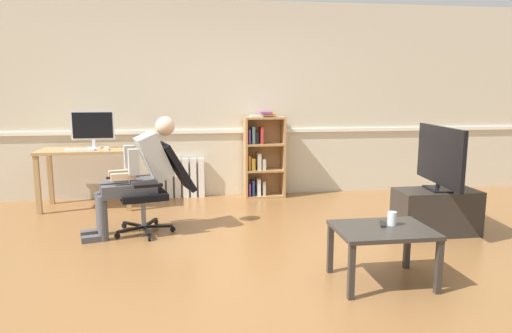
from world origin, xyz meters
TOP-DOWN VIEW (x-y plane):
  - ground_plane at (0.00, 0.00)m, footprint 18.00×18.00m
  - back_wall at (0.00, 2.65)m, footprint 12.00×0.13m
  - computer_desk at (-1.83, 2.15)m, footprint 1.14×0.60m
  - imac_monitor at (-1.75, 2.23)m, footprint 0.54×0.14m
  - keyboard at (-1.88, 2.01)m, footprint 0.36×0.12m
  - computer_mouse at (-1.56, 2.03)m, footprint 0.06×0.10m
  - bookshelf at (0.46, 2.44)m, footprint 0.57×0.29m
  - radiator at (-0.71, 2.54)m, footprint 0.74×0.08m
  - office_chair at (-0.87, 1.00)m, footprint 0.85×0.67m
  - person_seated at (-1.06, 0.95)m, footprint 0.99×0.55m
  - tv_stand at (2.01, 0.49)m, footprint 0.84×0.41m
  - tv_screen at (2.01, 0.49)m, footprint 0.23×1.04m
  - coffee_table at (0.93, -0.61)m, footprint 0.73×0.56m
  - drinking_glass at (1.03, -0.55)m, footprint 0.07×0.07m
  - spare_remote at (0.96, -0.54)m, footprint 0.09×0.15m

SIDE VIEW (x-z plane):
  - ground_plane at x=0.00m, z-range 0.00..0.00m
  - tv_stand at x=2.01m, z-range 0.00..0.47m
  - radiator at x=-0.71m, z-range 0.00..0.55m
  - coffee_table at x=0.93m, z-range 0.16..0.61m
  - spare_remote at x=0.96m, z-range 0.44..0.46m
  - drinking_glass at x=1.03m, z-range 0.44..0.55m
  - office_chair at x=-0.87m, z-range 0.04..0.99m
  - bookshelf at x=0.46m, z-range -0.03..1.17m
  - computer_desk at x=-1.83m, z-range 0.26..1.01m
  - person_seated at x=-1.06m, z-range 0.04..1.26m
  - keyboard at x=-1.88m, z-range 0.76..0.78m
  - computer_mouse at x=-1.56m, z-range 0.76..0.79m
  - tv_screen at x=2.01m, z-range 0.49..1.15m
  - imac_monitor at x=-1.75m, z-range 0.79..1.27m
  - back_wall at x=0.00m, z-range 0.00..2.70m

